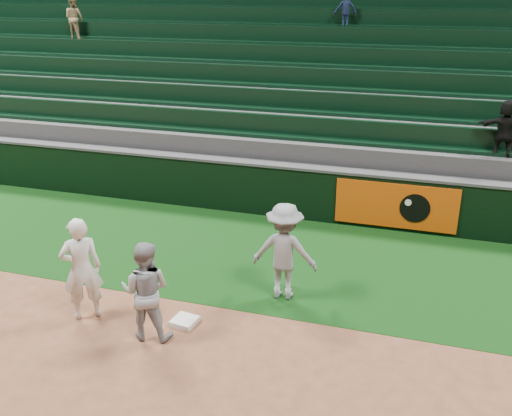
# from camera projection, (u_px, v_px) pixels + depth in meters

# --- Properties ---
(ground) EXTENTS (70.00, 70.00, 0.00)m
(ground) POSITION_uv_depth(u_px,v_px,m) (172.00, 332.00, 8.91)
(ground) COLOR brown
(ground) RESTS_ON ground
(foul_grass) EXTENTS (36.00, 4.20, 0.01)m
(foul_grass) POSITION_uv_depth(u_px,v_px,m) (235.00, 252.00, 11.57)
(foul_grass) COLOR black
(foul_grass) RESTS_ON ground
(first_base) EXTENTS (0.42, 0.42, 0.08)m
(first_base) POSITION_uv_depth(u_px,v_px,m) (185.00, 321.00, 9.12)
(first_base) COLOR white
(first_base) RESTS_ON ground
(first_baseman) EXTENTS (0.76, 0.72, 1.74)m
(first_baseman) POSITION_uv_depth(u_px,v_px,m) (81.00, 269.00, 9.02)
(first_baseman) COLOR white
(first_baseman) RESTS_ON ground
(baserunner) EXTENTS (0.85, 0.71, 1.59)m
(baserunner) POSITION_uv_depth(u_px,v_px,m) (146.00, 291.00, 8.53)
(baserunner) COLOR #9A9CA4
(baserunner) RESTS_ON ground
(base_coach) EXTENTS (1.13, 0.68, 1.72)m
(base_coach) POSITION_uv_depth(u_px,v_px,m) (284.00, 251.00, 9.61)
(base_coach) COLOR gray
(base_coach) RESTS_ON foul_grass
(field_wall) EXTENTS (36.00, 0.45, 1.25)m
(field_wall) POSITION_uv_depth(u_px,v_px,m) (266.00, 188.00, 13.29)
(field_wall) COLOR black
(field_wall) RESTS_ON ground
(stadium_seating) EXTENTS (36.00, 5.95, 4.94)m
(stadium_seating) POSITION_uv_depth(u_px,v_px,m) (303.00, 110.00, 16.25)
(stadium_seating) COLOR #363638
(stadium_seating) RESTS_ON ground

